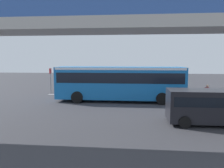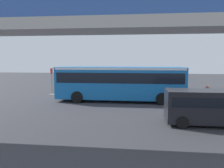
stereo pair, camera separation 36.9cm
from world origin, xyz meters
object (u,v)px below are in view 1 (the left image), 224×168
Objects in this scene: parked_van at (209,105)px; bicycle_red at (214,108)px; city_bus at (120,81)px; pedestrian at (207,96)px; traffic_sign at (51,76)px.

bicycle_red is at bearing -114.53° from parked_van.
pedestrian is (-7.26, 1.47, -1.00)m from city_bus.
bicycle_red is 0.99× the size of pedestrian.
pedestrian is (-0.25, -2.42, 0.51)m from bicycle_red.
city_bus is at bearing 150.92° from traffic_sign.
city_bus reaches higher than parked_van.
bicycle_red is at bearing 84.07° from pedestrian.
bicycle_red is 0.63× the size of traffic_sign.
bicycle_red is at bearing 150.95° from traffic_sign.
city_bus is at bearing -29.02° from bicycle_red.
parked_van is 3.16m from bicycle_red.
pedestrian is at bearing -106.29° from parked_van.
city_bus is at bearing -49.27° from parked_van.
city_bus is 8.83m from parked_van.
pedestrian is 0.64× the size of traffic_sign.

